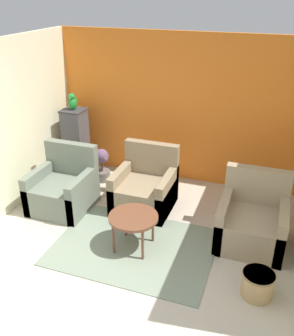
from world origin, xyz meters
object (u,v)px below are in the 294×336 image
armchair_right (252,223)px  wicker_basket (258,283)px  coffee_table (133,219)px  birdcage (76,143)px  potted_plant (102,164)px  armchair_middle (145,189)px  armchair_left (64,190)px  parrot (73,102)px

armchair_right → wicker_basket: 1.02m
coffee_table → armchair_right: 1.61m
birdcage → potted_plant: bearing=-10.7°
armchair_right → armchair_middle: same height
armchair_right → armchair_left: bearing=-178.8°
coffee_table → wicker_basket: coffee_table is taller
armchair_left → wicker_basket: armchair_left is taller
armchair_middle → armchair_right: bearing=-12.6°
armchair_right → birdcage: bearing=161.8°
armchair_right → armchair_middle: bearing=167.4°
parrot → wicker_basket: (3.43, -2.06, -1.21)m
armchair_left → parrot: 1.60m
armchair_right → wicker_basket: size_ratio=2.60×
birdcage → parrot: (-0.00, 0.00, 0.78)m
birdcage → potted_plant: (0.55, -0.10, -0.28)m
wicker_basket → parrot: bearing=149.0°
armchair_left → parrot: parrot is taller
coffee_table → wicker_basket: (1.64, -0.34, -0.28)m
armchair_right → armchair_middle: (-1.67, 0.37, 0.00)m
parrot → wicker_basket: bearing=-31.0°
armchair_left → armchair_middle: 1.28m
armchair_right → parrot: size_ratio=3.30×
coffee_table → wicker_basket: size_ratio=1.74×
armchair_left → armchair_right: bearing=1.2°
armchair_middle → birdcage: size_ratio=0.79×
armchair_right → wicker_basket: bearing=-79.8°
armchair_right → birdcage: 3.44m
armchair_middle → birdcage: bearing=156.3°
coffee_table → potted_plant: 2.05m
armchair_left → birdcage: (-0.38, 1.13, 0.29)m
armchair_middle → wicker_basket: size_ratio=2.60×
potted_plant → armchair_middle: bearing=-29.7°
coffee_table → parrot: size_ratio=2.21×
armchair_middle → birdcage: (-1.58, 0.70, 0.29)m
armchair_left → parrot: size_ratio=3.30×
parrot → birdcage: bearing=-90.0°
armchair_left → armchair_middle: bearing=19.7°
coffee_table → armchair_middle: bearing=101.6°
armchair_right → birdcage: (-3.26, 1.07, 0.29)m
parrot → potted_plant: parrot is taller
potted_plant → parrot: bearing=169.0°
armchair_left → potted_plant: bearing=80.6°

